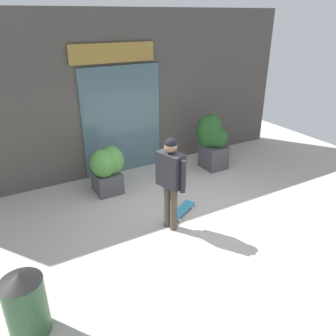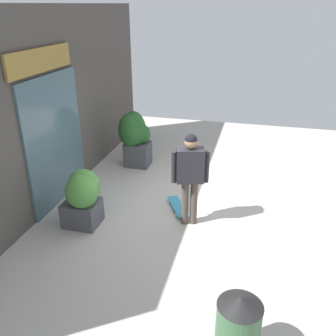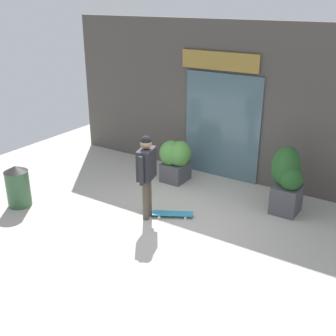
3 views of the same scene
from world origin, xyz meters
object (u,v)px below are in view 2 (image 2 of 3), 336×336
at_px(planter_box_left, 83,196).
at_px(planter_box_right, 135,136).
at_px(skateboarder, 190,170).
at_px(trash_bin, 238,328).
at_px(skateboard, 178,206).

relative_size(planter_box_left, planter_box_right, 0.74).
relative_size(skateboarder, trash_bin, 1.91).
height_order(skateboarder, planter_box_left, skateboarder).
height_order(skateboarder, trash_bin, skateboarder).
relative_size(skateboarder, skateboard, 2.09).
relative_size(planter_box_right, trash_bin, 1.54).
xyz_separation_m(skateboard, trash_bin, (-3.03, -1.36, 0.39)).
bearing_deg(skateboarder, trash_bin, -173.86).
bearing_deg(skateboard, planter_box_left, 91.62).
bearing_deg(planter_box_right, planter_box_left, 178.94).
xyz_separation_m(skateboarder, trash_bin, (-2.61, -1.06, -0.62)).
bearing_deg(skateboard, trash_bin, 175.52).
height_order(planter_box_left, planter_box_right, planter_box_right).
xyz_separation_m(planter_box_left, trash_bin, (-2.13, -2.91, -0.12)).
relative_size(skateboard, planter_box_right, 0.59).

